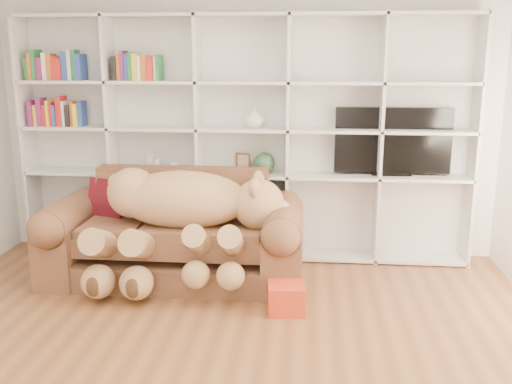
# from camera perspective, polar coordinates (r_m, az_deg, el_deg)

# --- Properties ---
(floor) EXTENTS (5.00, 5.00, 0.00)m
(floor) POSITION_cam_1_polar(r_m,az_deg,el_deg) (3.84, -5.34, -17.90)
(floor) COLOR brown
(floor) RESTS_ON ground
(wall_back) EXTENTS (5.00, 0.02, 2.70)m
(wall_back) POSITION_cam_1_polar(r_m,az_deg,el_deg) (5.79, -1.04, 7.03)
(wall_back) COLOR white
(wall_back) RESTS_ON floor
(bookshelf) EXTENTS (4.43, 0.35, 2.40)m
(bookshelf) POSITION_cam_1_polar(r_m,az_deg,el_deg) (5.69, -3.61, 6.45)
(bookshelf) COLOR silver
(bookshelf) RESTS_ON floor
(sofa) EXTENTS (2.30, 0.99, 0.97)m
(sofa) POSITION_cam_1_polar(r_m,az_deg,el_deg) (5.28, -8.00, -4.70)
(sofa) COLOR brown
(sofa) RESTS_ON floor
(teddy_bear) EXTENTS (1.72, 0.94, 1.00)m
(teddy_bear) POSITION_cam_1_polar(r_m,az_deg,el_deg) (4.98, -7.43, -2.07)
(teddy_bear) COLOR tan
(teddy_bear) RESTS_ON sofa
(throw_pillow) EXTENTS (0.43, 0.33, 0.40)m
(throw_pillow) POSITION_cam_1_polar(r_m,az_deg,el_deg) (5.53, -14.52, -0.74)
(throw_pillow) COLOR #530E1D
(throw_pillow) RESTS_ON sofa
(gift_box) EXTENTS (0.31, 0.30, 0.23)m
(gift_box) POSITION_cam_1_polar(r_m,az_deg,el_deg) (4.63, 3.05, -10.55)
(gift_box) COLOR red
(gift_box) RESTS_ON floor
(tv) EXTENTS (1.11, 0.18, 0.66)m
(tv) POSITION_cam_1_polar(r_m,az_deg,el_deg) (5.69, 13.49, 4.91)
(tv) COLOR black
(tv) RESTS_ON bookshelf
(picture_frame) EXTENTS (0.15, 0.07, 0.19)m
(picture_frame) POSITION_cam_1_polar(r_m,az_deg,el_deg) (5.66, -1.30, 2.98)
(picture_frame) COLOR brown
(picture_frame) RESTS_ON bookshelf
(green_vase) EXTENTS (0.21, 0.21, 0.21)m
(green_vase) POSITION_cam_1_polar(r_m,az_deg,el_deg) (5.64, 0.85, 2.94)
(green_vase) COLOR #2B5334
(green_vase) RESTS_ON bookshelf
(figurine_tall) EXTENTS (0.10, 0.10, 0.17)m
(figurine_tall) POSITION_cam_1_polar(r_m,az_deg,el_deg) (5.85, -10.59, 2.89)
(figurine_tall) COLOR beige
(figurine_tall) RESTS_ON bookshelf
(figurine_short) EXTENTS (0.09, 0.09, 0.12)m
(figurine_short) POSITION_cam_1_polar(r_m,az_deg,el_deg) (5.83, -9.92, 2.67)
(figurine_short) COLOR beige
(figurine_short) RESTS_ON bookshelf
(snow_globe) EXTENTS (0.10, 0.10, 0.10)m
(snow_globe) POSITION_cam_1_polar(r_m,az_deg,el_deg) (5.79, -8.15, 2.56)
(snow_globe) COLOR silver
(snow_globe) RESTS_ON bookshelf
(shelf_vase) EXTENTS (0.20, 0.20, 0.20)m
(shelf_vase) POSITION_cam_1_polar(r_m,az_deg,el_deg) (5.58, -0.14, 7.46)
(shelf_vase) COLOR silver
(shelf_vase) RESTS_ON bookshelf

